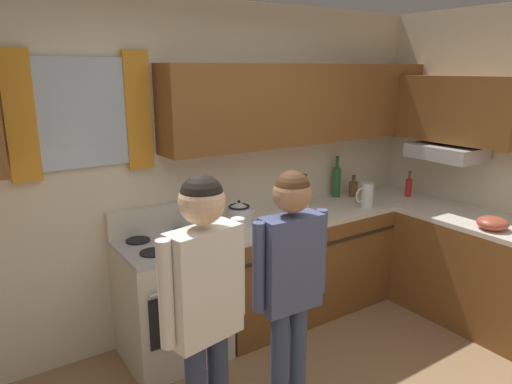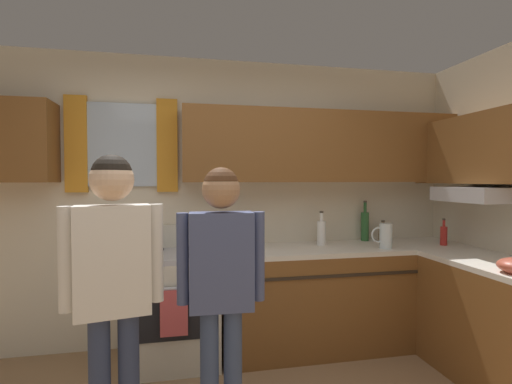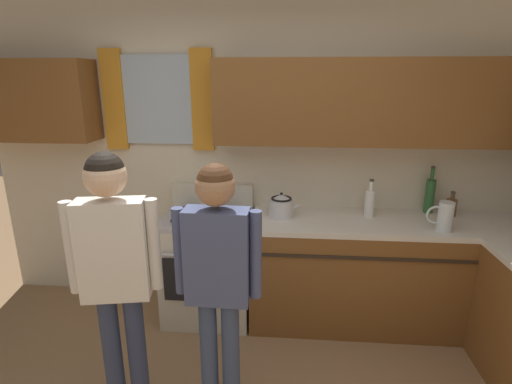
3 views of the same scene
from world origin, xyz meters
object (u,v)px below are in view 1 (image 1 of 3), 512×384
water_pitcher (366,195)px  bottle_wine_green (336,181)px  bottle_sauce_red (409,187)px  adult_in_plaid (291,273)px  stove_oven (171,297)px  bottle_squat_brown (353,188)px  adult_left (205,296)px  mixing_bowl (493,223)px  stovetop_kettle (239,214)px  bottle_milk_white (305,196)px

water_pitcher → bottle_wine_green: bearing=86.3°
bottle_sauce_red → adult_in_plaid: size_ratio=0.16×
bottle_sauce_red → adult_in_plaid: adult_in_plaid is taller
stove_oven → bottle_squat_brown: bottle_squat_brown is taller
bottle_squat_brown → bottle_wine_green: 0.19m
bottle_sauce_red → adult_in_plaid: 2.32m
stove_oven → adult_left: size_ratio=0.67×
bottle_squat_brown → adult_in_plaid: size_ratio=0.13×
water_pitcher → adult_left: (-2.09, -0.92, 0.02)m
mixing_bowl → adult_in_plaid: size_ratio=0.15×
stovetop_kettle → adult_in_plaid: (-0.33, -1.07, -0.01)m
water_pitcher → adult_in_plaid: size_ratio=0.14×
mixing_bowl → adult_left: (-2.45, 0.03, 0.08)m
bottle_milk_white → stovetop_kettle: bearing=-175.0°
bottle_squat_brown → stovetop_kettle: size_ratio=0.75×
bottle_milk_white → bottle_sauce_red: bottle_milk_white is taller
stovetop_kettle → adult_in_plaid: size_ratio=0.17×
bottle_wine_green → adult_in_plaid: bearing=-140.4°
bottle_sauce_red → adult_left: size_ratio=0.15×
bottle_milk_white → water_pitcher: bearing=-28.1°
adult_left → adult_in_plaid: (0.56, 0.05, -0.04)m
bottle_squat_brown → bottle_milk_white: bottle_milk_white is taller
bottle_squat_brown → bottle_milk_white: size_ratio=0.65×
bottle_wine_green → water_pitcher: bottle_wine_green is taller
stove_oven → bottle_sauce_red: (2.42, -0.14, 0.53)m
stove_oven → bottle_milk_white: bottle_milk_white is taller
stove_oven → bottle_wine_green: 1.93m
water_pitcher → mixing_bowl: bearing=-69.0°
stove_oven → stovetop_kettle: (0.61, 0.02, 0.53)m
stove_oven → mixing_bowl: stove_oven is taller
bottle_milk_white → bottle_sauce_red: bearing=-11.5°
stovetop_kettle → bottle_wine_green: bearing=9.9°
bottle_wine_green → adult_left: (-2.11, -1.33, -0.03)m
bottle_milk_white → bottle_sauce_red: 1.12m
stove_oven → adult_in_plaid: 1.20m
stovetop_kettle → water_pitcher: 1.21m
stove_oven → adult_left: adult_left is taller
bottle_wine_green → bottle_milk_white: (-0.51, -0.15, -0.03)m
bottle_squat_brown → bottle_sauce_red: bearing=-34.9°
bottle_wine_green → water_pitcher: 0.41m
bottle_squat_brown → bottle_sauce_red: size_ratio=0.84×
bottle_wine_green → bottle_sauce_red: bearing=-32.6°
bottle_squat_brown → bottle_sauce_red: (0.43, -0.30, 0.02)m
adult_in_plaid → mixing_bowl: bearing=-2.4°
bottle_milk_white → mixing_bowl: size_ratio=1.34×
bottle_milk_white → adult_left: bearing=-143.6°
mixing_bowl → stovetop_kettle: bearing=143.6°
stove_oven → bottle_milk_white: (1.32, 0.09, 0.55)m
bottle_milk_white → bottle_squat_brown: bearing=6.6°
bottle_wine_green → stove_oven: bearing=-172.6°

